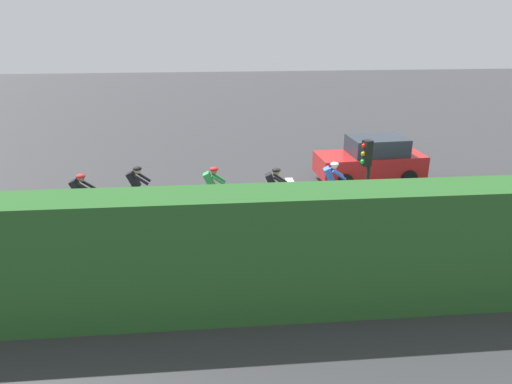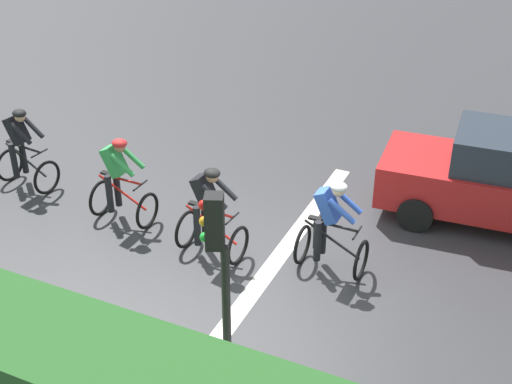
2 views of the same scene
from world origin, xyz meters
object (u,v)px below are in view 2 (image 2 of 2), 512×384
at_px(cyclist_fourth, 209,214).
at_px(traffic_light_near_crossing, 220,282).
at_px(cyclist_second, 23,150).
at_px(car_red, 502,178).
at_px(cyclist_mid, 120,182).
at_px(cyclist_trailing, 330,228).

xyz_separation_m(cyclist_fourth, traffic_light_near_crossing, (-3.21, -1.90, 1.43)).
height_order(cyclist_second, car_red, car_red).
bearing_deg(cyclist_mid, cyclist_trailing, -87.77).
bearing_deg(cyclist_mid, cyclist_fourth, -98.02).
bearing_deg(cyclist_fourth, cyclist_second, 82.87).
bearing_deg(traffic_light_near_crossing, car_red, -20.21).
bearing_deg(car_red, cyclist_mid, 114.76).
bearing_deg(cyclist_fourth, traffic_light_near_crossing, -149.31).
relative_size(cyclist_second, cyclist_mid, 1.00).
bearing_deg(cyclist_fourth, cyclist_mid, 81.98).
height_order(cyclist_trailing, car_red, car_red).
height_order(cyclist_second, cyclist_mid, same).
bearing_deg(cyclist_second, cyclist_mid, -96.40).
xyz_separation_m(cyclist_fourth, cyclist_trailing, (0.43, -1.98, 0.00)).
distance_m(cyclist_second, cyclist_mid, 2.44).
xyz_separation_m(cyclist_second, traffic_light_near_crossing, (-3.75, -6.28, 1.43)).
height_order(cyclist_mid, cyclist_fourth, same).
bearing_deg(cyclist_fourth, car_red, -53.55).
xyz_separation_m(cyclist_second, cyclist_trailing, (-0.12, -6.35, 0.00)).
height_order(cyclist_mid, traffic_light_near_crossing, traffic_light_near_crossing).
xyz_separation_m(cyclist_mid, cyclist_trailing, (0.15, -3.93, 0.00)).
distance_m(cyclist_second, cyclist_fourth, 4.41).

